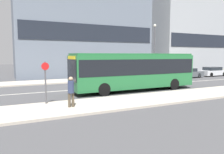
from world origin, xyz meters
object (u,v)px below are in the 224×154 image
Objects in this scene: parked_car_1 at (213,72)px; pedestrian_near_stop at (71,90)px; street_lamp at (154,45)px; bus_stop_sign at (45,79)px; parked_car_0 at (186,73)px; city_bus at (134,69)px.

pedestrian_near_stop is (-23.41, -9.99, 0.46)m from parked_car_1.
bus_stop_sign is at bearing -147.03° from street_lamp.
parked_car_0 is 20.65m from pedestrian_near_stop.
parked_car_1 is at bearing -156.68° from pedestrian_near_stop.
street_lamp is at bearing 171.72° from parked_car_1.
pedestrian_near_stop reaches higher than parked_car_1.
street_lamp reaches higher than city_bus.
street_lamp is (15.20, 9.86, 2.68)m from bus_stop_sign.
street_lamp is at bearing 159.02° from parked_car_0.
bus_stop_sign is (-1.10, 1.48, 0.50)m from pedestrian_near_stop.
city_bus reaches higher than parked_car_0.
city_bus reaches higher than parked_car_1.
bus_stop_sign is at bearing -165.90° from city_bus.
pedestrian_near_stop is 0.68× the size of bus_stop_sign.
city_bus reaches higher than bus_stop_sign.
parked_car_1 is 0.62× the size of street_lamp.
street_lamp is (14.10, 11.34, 3.18)m from pedestrian_near_stop.
bus_stop_sign is (-7.63, -2.56, -0.21)m from city_bus.
street_lamp is (-4.08, 1.57, 3.65)m from parked_car_0.
parked_car_1 reaches higher than parked_car_0.
street_lamp is at bearing 32.97° from bus_stop_sign.
bus_stop_sign reaches higher than pedestrian_near_stop.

